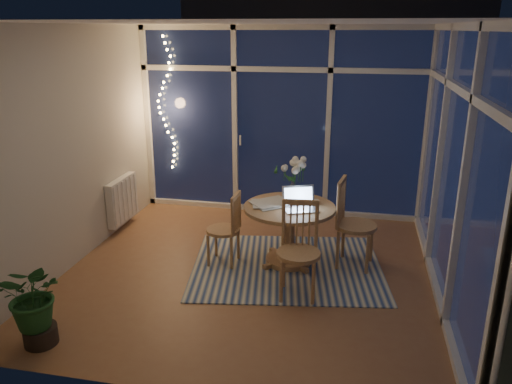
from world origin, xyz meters
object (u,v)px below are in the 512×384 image
(chair_front, at_px, (299,252))
(flower_vase, at_px, (293,189))
(chair_left, at_px, (223,228))
(chair_right, at_px, (356,224))
(dining_table, at_px, (289,235))
(potted_plant, at_px, (36,304))
(laptop, at_px, (301,199))

(chair_front, bearing_deg, flower_vase, 96.81)
(chair_left, height_order, chair_right, chair_right)
(dining_table, xyz_separation_m, chair_front, (0.19, -0.71, 0.14))
(flower_vase, bearing_deg, potted_plant, -129.13)
(chair_left, height_order, potted_plant, chair_left)
(chair_front, bearing_deg, potted_plant, -153.41)
(chair_left, height_order, flower_vase, flower_vase)
(chair_left, xyz_separation_m, chair_front, (0.92, -0.56, 0.06))
(chair_right, distance_m, flower_vase, 0.83)
(flower_vase, relative_size, potted_plant, 0.28)
(chair_front, distance_m, flower_vase, 1.09)
(dining_table, xyz_separation_m, chair_left, (-0.72, -0.15, 0.08))
(chair_front, bearing_deg, dining_table, 100.64)
(dining_table, relative_size, chair_right, 0.99)
(flower_vase, bearing_deg, dining_table, -87.97)
(chair_right, distance_m, laptop, 0.70)
(dining_table, xyz_separation_m, laptop, (0.14, -0.10, 0.47))
(dining_table, bearing_deg, chair_front, -74.83)
(dining_table, xyz_separation_m, flower_vase, (-0.01, 0.31, 0.45))
(flower_vase, bearing_deg, chair_left, -147.34)
(chair_left, xyz_separation_m, chair_right, (1.45, 0.23, 0.08))
(dining_table, bearing_deg, chair_left, -168.25)
(laptop, bearing_deg, chair_right, -4.24)
(dining_table, height_order, potted_plant, potted_plant)
(chair_left, xyz_separation_m, laptop, (0.86, 0.05, 0.39))
(chair_left, bearing_deg, chair_right, 101.51)
(chair_right, xyz_separation_m, potted_plant, (-2.57, -2.02, -0.13))
(laptop, bearing_deg, chair_left, 161.97)
(chair_right, relative_size, potted_plant, 1.34)
(chair_right, distance_m, potted_plant, 3.27)
(chair_left, bearing_deg, dining_table, 104.29)
(chair_front, bearing_deg, chair_right, 51.30)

